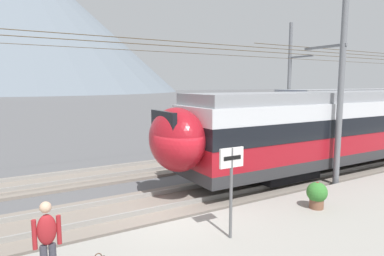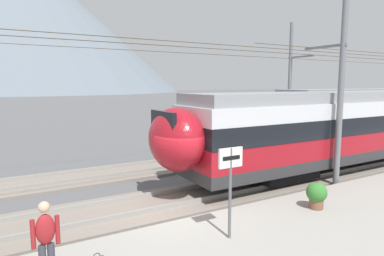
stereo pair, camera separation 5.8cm
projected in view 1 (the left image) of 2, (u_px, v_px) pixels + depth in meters
name	position (u px, v px, depth m)	size (l,w,h in m)	color
ground_plane	(174.00, 219.00, 10.52)	(400.00, 400.00, 0.00)	#565659
track_near	(157.00, 204.00, 11.62)	(120.00, 3.00, 0.28)	slate
track_far	(115.00, 173.00, 15.66)	(120.00, 3.00, 0.28)	slate
train_near_platform	(368.00, 123.00, 17.35)	(23.95, 2.87, 4.27)	#2D2D30
catenary_mast_mid	(339.00, 80.00, 13.33)	(49.20, 2.02, 8.45)	slate
catenary_mast_far_side	(291.00, 82.00, 23.07)	(49.20, 2.12, 8.34)	slate
platform_sign	(231.00, 172.00, 8.39)	(0.70, 0.08, 2.35)	#59595B
passenger_walking	(47.00, 239.00, 6.48)	(0.53, 0.22, 1.69)	#383842
potted_plant_platform_edge	(317.00, 194.00, 10.59)	(0.65, 0.65, 0.85)	brown
mountain_central_peak	(17.00, 19.00, 183.20)	(174.19, 174.19, 79.02)	slate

